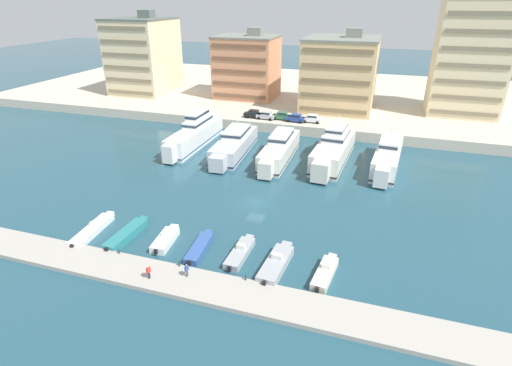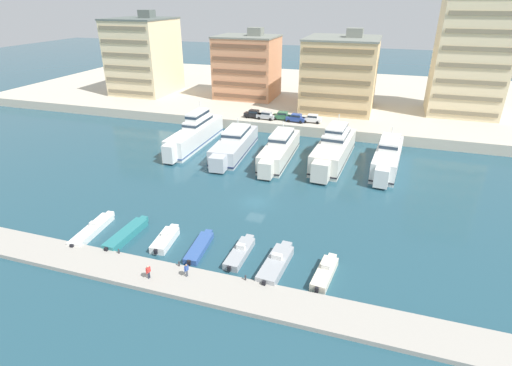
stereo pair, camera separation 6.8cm
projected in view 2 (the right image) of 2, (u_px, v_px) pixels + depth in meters
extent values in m
plane|color=#234C5B|center=(256.00, 203.00, 58.43)|extent=(400.00, 400.00, 0.00)
cube|color=beige|center=(327.00, 96.00, 115.62)|extent=(180.00, 70.00, 2.18)
cube|color=#A8A399|center=(197.00, 285.00, 41.38)|extent=(120.00, 4.67, 0.51)
cube|color=white|center=(196.00, 136.00, 80.08)|extent=(3.82, 19.42, 3.79)
cube|color=white|center=(170.00, 154.00, 70.96)|extent=(2.09, 1.90, 3.22)
cube|color=#334C7F|center=(196.00, 142.00, 80.61)|extent=(3.85, 19.61, 0.24)
cube|color=white|center=(198.00, 122.00, 80.23)|extent=(2.97, 8.16, 1.36)
cube|color=#233342|center=(198.00, 121.00, 80.17)|extent=(3.00, 8.24, 0.49)
cube|color=white|center=(197.00, 115.00, 79.64)|extent=(2.31, 6.36, 1.43)
cube|color=#233342|center=(197.00, 114.00, 79.57)|extent=(2.34, 6.43, 0.52)
cylinder|color=silver|center=(200.00, 105.00, 80.00)|extent=(0.16, 0.16, 1.80)
cube|color=white|center=(216.00, 126.00, 89.18)|extent=(3.22, 0.90, 0.20)
cube|color=silver|center=(235.00, 145.00, 76.27)|extent=(5.80, 17.23, 3.06)
cube|color=silver|center=(218.00, 163.00, 67.85)|extent=(2.78, 2.55, 2.60)
cube|color=#192347|center=(235.00, 150.00, 76.69)|extent=(5.85, 17.41, 0.24)
cube|color=white|center=(236.00, 132.00, 76.42)|extent=(4.16, 7.34, 1.43)
cube|color=#233342|center=(236.00, 131.00, 76.36)|extent=(4.21, 7.41, 0.52)
cylinder|color=silver|center=(238.00, 122.00, 76.67)|extent=(0.16, 0.16, 1.80)
cube|color=silver|center=(247.00, 134.00, 84.39)|extent=(4.13, 1.14, 0.20)
cube|color=silver|center=(280.00, 151.00, 73.22)|extent=(4.33, 16.83, 3.27)
cube|color=silver|center=(266.00, 170.00, 65.14)|extent=(2.29, 2.08, 2.78)
cube|color=black|center=(279.00, 156.00, 73.68)|extent=(4.38, 17.00, 0.24)
cube|color=white|center=(282.00, 136.00, 73.29)|extent=(3.30, 7.09, 1.50)
cube|color=#233342|center=(282.00, 136.00, 73.23)|extent=(3.34, 7.16, 0.54)
cylinder|color=silver|center=(283.00, 126.00, 73.50)|extent=(0.16, 0.16, 1.80)
cube|color=silver|center=(290.00, 140.00, 81.18)|extent=(3.50, 0.95, 0.20)
cube|color=silver|center=(334.00, 151.00, 72.36)|extent=(6.14, 18.25, 3.75)
cube|color=silver|center=(321.00, 171.00, 63.83)|extent=(2.89, 2.66, 3.19)
cube|color=black|center=(333.00, 157.00, 72.88)|extent=(6.20, 18.44, 0.24)
cube|color=white|center=(336.00, 135.00, 72.39)|extent=(4.36, 7.78, 1.44)
cube|color=#233342|center=(336.00, 135.00, 72.33)|extent=(4.42, 7.86, 0.52)
cube|color=white|center=(337.00, 129.00, 71.84)|extent=(3.40, 6.07, 1.16)
cube|color=#233342|center=(337.00, 128.00, 71.79)|extent=(3.45, 6.13, 0.42)
cylinder|color=silver|center=(339.00, 119.00, 72.16)|extent=(0.16, 0.16, 1.80)
cube|color=silver|center=(343.00, 140.00, 80.65)|extent=(4.27, 1.18, 0.20)
cube|color=white|center=(387.00, 158.00, 69.69)|extent=(5.17, 16.51, 3.46)
cube|color=white|center=(381.00, 177.00, 62.11)|extent=(2.31, 2.13, 2.94)
cube|color=black|center=(386.00, 164.00, 70.17)|extent=(5.23, 16.68, 0.24)
cube|color=white|center=(390.00, 143.00, 69.65)|extent=(3.59, 7.04, 1.50)
cube|color=#233342|center=(390.00, 142.00, 69.59)|extent=(3.63, 7.11, 0.54)
cylinder|color=silver|center=(392.00, 132.00, 69.80)|extent=(0.16, 0.16, 1.80)
cube|color=white|center=(391.00, 147.00, 77.20)|extent=(3.41, 1.15, 0.20)
cube|color=white|center=(92.00, 230.00, 50.77)|extent=(2.29, 7.69, 0.83)
cube|color=white|center=(110.00, 215.00, 54.40)|extent=(1.00, 0.84, 0.70)
cube|color=silver|center=(94.00, 224.00, 50.99)|extent=(0.99, 0.67, 0.47)
cube|color=#283847|center=(95.00, 222.00, 51.21)|extent=(0.86, 0.15, 0.28)
cube|color=black|center=(72.00, 247.00, 47.22)|extent=(0.38, 0.31, 0.60)
cube|color=teal|center=(126.00, 235.00, 49.74)|extent=(1.94, 7.10, 0.94)
cube|color=teal|center=(144.00, 220.00, 53.03)|extent=(0.97, 0.80, 0.80)
cube|color=black|center=(106.00, 250.00, 46.52)|extent=(0.37, 0.29, 0.60)
cube|color=white|center=(165.00, 240.00, 48.61)|extent=(2.37, 5.10, 0.93)
cube|color=white|center=(174.00, 228.00, 51.13)|extent=(1.10, 0.94, 0.79)
cube|color=silver|center=(166.00, 234.00, 48.65)|extent=(1.08, 0.71, 0.44)
cube|color=#283847|center=(167.00, 232.00, 48.87)|extent=(0.93, 0.18, 0.27)
cube|color=black|center=(156.00, 252.00, 46.21)|extent=(0.39, 0.32, 0.60)
cube|color=#33569E|center=(199.00, 248.00, 47.37)|extent=(2.14, 6.19, 0.71)
cube|color=#33569E|center=(208.00, 233.00, 50.33)|extent=(0.96, 0.81, 0.60)
cube|color=black|center=(189.00, 263.00, 44.47)|extent=(0.38, 0.31, 0.60)
cube|color=#9EA3A8|center=(240.00, 254.00, 46.19)|extent=(1.88, 6.02, 0.84)
cube|color=#9EA3A8|center=(249.00, 239.00, 49.05)|extent=(0.98, 0.81, 0.71)
cube|color=silver|center=(241.00, 246.00, 46.27)|extent=(0.98, 0.62, 0.58)
cube|color=#283847|center=(242.00, 244.00, 46.48)|extent=(0.88, 0.10, 0.35)
cube|color=black|center=(229.00, 269.00, 43.42)|extent=(0.37, 0.29, 0.60)
cube|color=#9EA3A8|center=(275.00, 265.00, 44.07)|extent=(2.65, 6.95, 1.05)
cube|color=#9EA3A8|center=(286.00, 247.00, 47.28)|extent=(1.25, 1.05, 0.89)
cube|color=silver|center=(277.00, 256.00, 44.15)|extent=(1.22, 0.69, 0.57)
cube|color=#283847|center=(278.00, 254.00, 44.35)|extent=(1.08, 0.16, 0.34)
cube|color=black|center=(264.00, 284.00, 41.00)|extent=(0.38, 0.31, 0.60)
cube|color=beige|center=(324.00, 274.00, 42.72)|extent=(2.28, 5.77, 0.94)
cube|color=beige|center=(332.00, 258.00, 45.31)|extent=(0.99, 0.84, 0.80)
cube|color=silver|center=(326.00, 266.00, 42.75)|extent=(0.97, 0.70, 0.55)
cube|color=#283847|center=(327.00, 264.00, 42.95)|extent=(0.83, 0.17, 0.33)
cube|color=black|center=(317.00, 290.00, 40.20)|extent=(0.39, 0.32, 0.60)
cube|color=black|center=(253.00, 115.00, 90.71)|extent=(4.17, 1.86, 0.80)
cube|color=black|center=(254.00, 112.00, 90.35)|extent=(2.16, 1.64, 0.68)
cube|color=#1E2833|center=(254.00, 112.00, 90.35)|extent=(2.12, 1.66, 0.37)
cylinder|color=black|center=(246.00, 117.00, 90.58)|extent=(0.65, 0.25, 0.64)
cylinder|color=black|center=(249.00, 115.00, 92.02)|extent=(0.65, 0.25, 0.64)
cylinder|color=black|center=(258.00, 118.00, 89.74)|extent=(0.65, 0.25, 0.64)
cylinder|color=black|center=(260.00, 116.00, 91.18)|extent=(0.65, 0.25, 0.64)
cube|color=#B7BCC1|center=(266.00, 116.00, 89.61)|extent=(4.19, 1.94, 0.80)
cube|color=#B7BCC1|center=(266.00, 113.00, 89.25)|extent=(2.19, 1.68, 0.68)
cube|color=#1E2833|center=(266.00, 113.00, 89.25)|extent=(2.15, 1.69, 0.37)
cylinder|color=black|center=(259.00, 118.00, 89.51)|extent=(0.65, 0.26, 0.64)
cylinder|color=black|center=(262.00, 116.00, 90.94)|extent=(0.65, 0.26, 0.64)
cylinder|color=black|center=(270.00, 119.00, 88.62)|extent=(0.65, 0.26, 0.64)
cylinder|color=black|center=(273.00, 117.00, 90.06)|extent=(0.65, 0.26, 0.64)
cube|color=#2D6642|center=(282.00, 117.00, 89.28)|extent=(4.11, 1.73, 0.80)
cube|color=#2D6642|center=(283.00, 113.00, 88.93)|extent=(2.11, 1.57, 0.68)
cube|color=#1E2833|center=(283.00, 113.00, 88.93)|extent=(2.07, 1.59, 0.37)
cylinder|color=black|center=(275.00, 119.00, 89.09)|extent=(0.64, 0.22, 0.64)
cylinder|color=black|center=(277.00, 117.00, 90.55)|extent=(0.64, 0.22, 0.64)
cylinder|color=black|center=(287.00, 120.00, 88.35)|extent=(0.64, 0.22, 0.64)
cylinder|color=black|center=(289.00, 118.00, 89.82)|extent=(0.64, 0.22, 0.64)
cube|color=#28428E|center=(296.00, 119.00, 87.70)|extent=(4.21, 1.98, 0.80)
cube|color=#28428E|center=(296.00, 116.00, 87.33)|extent=(2.20, 1.70, 0.68)
cube|color=#1E2833|center=(296.00, 116.00, 87.33)|extent=(2.16, 1.71, 0.37)
cylinder|color=black|center=(289.00, 121.00, 87.61)|extent=(0.65, 0.26, 0.64)
cylinder|color=black|center=(291.00, 119.00, 89.04)|extent=(0.65, 0.26, 0.64)
cylinder|color=black|center=(300.00, 122.00, 86.70)|extent=(0.65, 0.26, 0.64)
cylinder|color=black|center=(303.00, 120.00, 88.13)|extent=(0.65, 0.26, 0.64)
cube|color=white|center=(312.00, 119.00, 87.28)|extent=(4.12, 1.74, 0.80)
cube|color=white|center=(313.00, 116.00, 86.92)|extent=(2.12, 1.58, 0.68)
cube|color=#1E2833|center=(313.00, 116.00, 86.92)|extent=(2.07, 1.60, 0.37)
cylinder|color=black|center=(305.00, 122.00, 87.08)|extent=(0.64, 0.23, 0.64)
cylinder|color=black|center=(306.00, 120.00, 88.54)|extent=(0.64, 0.23, 0.64)
cylinder|color=black|center=(317.00, 123.00, 86.35)|extent=(0.64, 0.23, 0.64)
cylinder|color=black|center=(319.00, 121.00, 87.82)|extent=(0.64, 0.23, 0.64)
cube|color=beige|center=(144.00, 57.00, 111.43)|extent=(15.05, 16.94, 19.44)
cube|color=#7E7359|center=(130.00, 92.00, 107.51)|extent=(13.84, 0.24, 0.90)
cube|color=#7E7359|center=(129.00, 80.00, 106.12)|extent=(13.84, 0.24, 0.90)
cube|color=#7E7359|center=(127.00, 68.00, 104.74)|extent=(13.84, 0.24, 0.90)
cube|color=#7E7359|center=(125.00, 55.00, 103.36)|extent=(13.84, 0.24, 0.90)
cube|color=#7E7359|center=(124.00, 42.00, 101.97)|extent=(13.84, 0.24, 0.90)
cube|color=#7E7359|center=(122.00, 28.00, 100.59)|extent=(13.84, 0.24, 0.90)
cube|color=#56605B|center=(140.00, 19.00, 107.19)|extent=(15.35, 17.28, 0.40)
cube|color=#56605B|center=(147.00, 14.00, 106.05)|extent=(3.60, 3.20, 2.00)
cube|color=tan|center=(247.00, 68.00, 106.80)|extent=(15.59, 12.93, 15.48)
cube|color=brown|center=(239.00, 96.00, 103.79)|extent=(14.34, 0.24, 0.90)
cube|color=brown|center=(239.00, 84.00, 102.47)|extent=(14.34, 0.24, 0.90)
cube|color=brown|center=(239.00, 72.00, 101.14)|extent=(14.34, 0.24, 0.90)
cube|color=brown|center=(239.00, 59.00, 99.82)|extent=(14.34, 0.24, 0.90)
cube|color=brown|center=(239.00, 46.00, 98.50)|extent=(14.34, 0.24, 0.90)
cube|color=gray|center=(247.00, 36.00, 103.41)|extent=(15.90, 13.19, 0.40)
cube|color=gray|center=(256.00, 32.00, 102.25)|extent=(3.60, 3.20, 2.00)
cube|color=#E0BC84|center=(340.00, 75.00, 95.44)|extent=(16.43, 17.35, 16.21)
cube|color=#7B6748|center=(333.00, 110.00, 90.65)|extent=(15.11, 0.24, 0.90)
cube|color=#7B6748|center=(334.00, 96.00, 89.27)|extent=(15.11, 0.24, 0.90)
cube|color=#7B6748|center=(335.00, 81.00, 87.89)|extent=(15.11, 0.24, 0.90)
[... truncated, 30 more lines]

